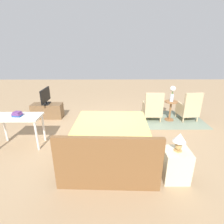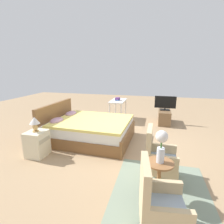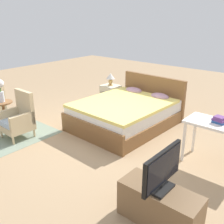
{
  "view_description": "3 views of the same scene",
  "coord_description": "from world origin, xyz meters",
  "px_view_note": "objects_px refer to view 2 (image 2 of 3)",
  "views": [
    {
      "loc": [
        -0.04,
        4.18,
        2.22
      ],
      "look_at": [
        -0.06,
        0.14,
        0.68
      ],
      "focal_mm": 28.0,
      "sensor_mm": 36.0,
      "label": 1
    },
    {
      "loc": [
        -4.22,
        -0.8,
        1.93
      ],
      "look_at": [
        0.14,
        0.3,
        0.78
      ],
      "focal_mm": 28.0,
      "sensor_mm": 36.0,
      "label": 2
    },
    {
      "loc": [
        3.2,
        -3.39,
        2.34
      ],
      "look_at": [
        0.33,
        0.01,
        0.67
      ],
      "focal_mm": 42.0,
      "sensor_mm": 36.0,
      "label": 3
    }
  ],
  "objects_px": {
    "tv_flatscreen": "(165,103)",
    "table_lamp": "(35,122)",
    "bed": "(88,129)",
    "vanity_desk": "(118,103)",
    "tv_stand": "(164,117)",
    "nightstand": "(37,144)",
    "armchair_by_window_left": "(159,205)",
    "flower_vase": "(161,143)",
    "side_table": "(159,176)",
    "book_stack": "(118,99)",
    "armchair_by_window_right": "(158,158)"
  },
  "relations": [
    {
      "from": "table_lamp",
      "to": "tv_stand",
      "type": "xyz_separation_m",
      "value": [
        3.18,
        -2.84,
        -0.55
      ]
    },
    {
      "from": "side_table",
      "to": "tv_stand",
      "type": "relative_size",
      "value": 0.64
    },
    {
      "from": "table_lamp",
      "to": "tv_stand",
      "type": "relative_size",
      "value": 0.34
    },
    {
      "from": "armchair_by_window_right",
      "to": "flower_vase",
      "type": "xyz_separation_m",
      "value": [
        -0.56,
        -0.01,
        0.53
      ]
    },
    {
      "from": "vanity_desk",
      "to": "armchair_by_window_left",
      "type": "bearing_deg",
      "value": -162.09
    },
    {
      "from": "table_lamp",
      "to": "tv_stand",
      "type": "bearing_deg",
      "value": -41.74
    },
    {
      "from": "armchair_by_window_right",
      "to": "table_lamp",
      "type": "relative_size",
      "value": 2.79
    },
    {
      "from": "flower_vase",
      "to": "table_lamp",
      "type": "xyz_separation_m",
      "value": [
        0.74,
        2.61,
        -0.13
      ]
    },
    {
      "from": "bed",
      "to": "armchair_by_window_right",
      "type": "height_order",
      "value": "bed"
    },
    {
      "from": "armchair_by_window_left",
      "to": "book_stack",
      "type": "distance_m",
      "value": 4.76
    },
    {
      "from": "bed",
      "to": "tv_stand",
      "type": "relative_size",
      "value": 2.33
    },
    {
      "from": "armchair_by_window_left",
      "to": "table_lamp",
      "type": "height_order",
      "value": "armchair_by_window_left"
    },
    {
      "from": "book_stack",
      "to": "nightstand",
      "type": "bearing_deg",
      "value": 160.56
    },
    {
      "from": "tv_flatscreen",
      "to": "bed",
      "type": "bearing_deg",
      "value": 134.81
    },
    {
      "from": "bed",
      "to": "vanity_desk",
      "type": "distance_m",
      "value": 2.16
    },
    {
      "from": "bed",
      "to": "armchair_by_window_right",
      "type": "distance_m",
      "value": 2.25
    },
    {
      "from": "flower_vase",
      "to": "armchair_by_window_left",
      "type": "bearing_deg",
      "value": 179.46
    },
    {
      "from": "armchair_by_window_right",
      "to": "tv_flatscreen",
      "type": "relative_size",
      "value": 1.28
    },
    {
      "from": "tv_stand",
      "to": "book_stack",
      "type": "distance_m",
      "value": 1.8
    },
    {
      "from": "tv_stand",
      "to": "nightstand",
      "type": "bearing_deg",
      "value": 138.27
    },
    {
      "from": "armchair_by_window_right",
      "to": "tv_flatscreen",
      "type": "distance_m",
      "value": 3.38
    },
    {
      "from": "side_table",
      "to": "tv_flatscreen",
      "type": "relative_size",
      "value": 0.86
    },
    {
      "from": "armchair_by_window_right",
      "to": "vanity_desk",
      "type": "distance_m",
      "value": 3.71
    },
    {
      "from": "tv_flatscreen",
      "to": "table_lamp",
      "type": "bearing_deg",
      "value": 138.28
    },
    {
      "from": "flower_vase",
      "to": "tv_flatscreen",
      "type": "bearing_deg",
      "value": -3.29
    },
    {
      "from": "bed",
      "to": "book_stack",
      "type": "height_order",
      "value": "bed"
    },
    {
      "from": "nightstand",
      "to": "tv_stand",
      "type": "height_order",
      "value": "nightstand"
    },
    {
      "from": "bed",
      "to": "nightstand",
      "type": "relative_size",
      "value": 3.92
    },
    {
      "from": "side_table",
      "to": "bed",
      "type": "bearing_deg",
      "value": 44.64
    },
    {
      "from": "tv_flatscreen",
      "to": "side_table",
      "type": "bearing_deg",
      "value": 176.71
    },
    {
      "from": "bed",
      "to": "table_lamp",
      "type": "xyz_separation_m",
      "value": [
        -1.13,
        0.77,
        0.49
      ]
    },
    {
      "from": "side_table",
      "to": "vanity_desk",
      "type": "distance_m",
      "value": 4.23
    },
    {
      "from": "bed",
      "to": "side_table",
      "type": "xyz_separation_m",
      "value": [
        -1.87,
        -1.84,
        0.09
      ]
    },
    {
      "from": "vanity_desk",
      "to": "book_stack",
      "type": "relative_size",
      "value": 4.74
    },
    {
      "from": "nightstand",
      "to": "table_lamp",
      "type": "bearing_deg",
      "value": 90.0
    },
    {
      "from": "flower_vase",
      "to": "nightstand",
      "type": "height_order",
      "value": "flower_vase"
    },
    {
      "from": "armchair_by_window_right",
      "to": "vanity_desk",
      "type": "relative_size",
      "value": 0.88
    },
    {
      "from": "side_table",
      "to": "nightstand",
      "type": "height_order",
      "value": "side_table"
    },
    {
      "from": "bed",
      "to": "side_table",
      "type": "height_order",
      "value": "bed"
    },
    {
      "from": "vanity_desk",
      "to": "book_stack",
      "type": "bearing_deg",
      "value": 152.75
    },
    {
      "from": "side_table",
      "to": "table_lamp",
      "type": "relative_size",
      "value": 1.88
    },
    {
      "from": "flower_vase",
      "to": "nightstand",
      "type": "bearing_deg",
      "value": 74.27
    },
    {
      "from": "nightstand",
      "to": "vanity_desk",
      "type": "distance_m",
      "value": 3.44
    },
    {
      "from": "vanity_desk",
      "to": "book_stack",
      "type": "height_order",
      "value": "book_stack"
    },
    {
      "from": "armchair_by_window_left",
      "to": "tv_flatscreen",
      "type": "xyz_separation_m",
      "value": [
        4.49,
        -0.23,
        0.34
      ]
    },
    {
      "from": "vanity_desk",
      "to": "tv_stand",
      "type": "bearing_deg",
      "value": -91.55
    },
    {
      "from": "side_table",
      "to": "book_stack",
      "type": "xyz_separation_m",
      "value": [
        3.94,
        1.48,
        0.4
      ]
    },
    {
      "from": "table_lamp",
      "to": "vanity_desk",
      "type": "bearing_deg",
      "value": -19.52
    },
    {
      "from": "table_lamp",
      "to": "tv_stand",
      "type": "distance_m",
      "value": 4.3
    },
    {
      "from": "armchair_by_window_right",
      "to": "table_lamp",
      "type": "xyz_separation_m",
      "value": [
        0.18,
        2.61,
        0.4
      ]
    }
  ]
}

